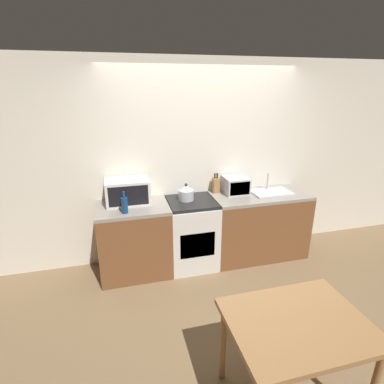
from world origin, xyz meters
The scene contains 12 objects.
ground_plane centered at (0.00, 0.00, 0.00)m, with size 16.00×16.00×0.00m, color brown.
wall_back centered at (0.00, 1.19, 1.30)m, with size 10.00×0.06×2.60m.
counter_left_run centered at (-0.95, 0.85, 0.45)m, with size 0.86×0.62×0.90m.
counter_right_run centered at (0.73, 0.85, 0.45)m, with size 1.29×0.62×0.90m.
stove_range centered at (-0.22, 0.85, 0.45)m, with size 0.60×0.62×0.90m.
kettle centered at (-0.27, 0.89, 0.99)m, with size 0.19×0.19×0.22m.
microwave centered at (-0.98, 0.96, 1.05)m, with size 0.52×0.34×0.30m.
bottle centered at (-1.04, 0.67, 1.00)m, with size 0.07×0.07×0.25m.
knife_block centered at (0.18, 1.07, 1.00)m, with size 0.09×0.09×0.27m.
toaster_oven centered at (0.43, 0.98, 1.01)m, with size 0.31×0.31×0.22m.
sink_basin centered at (0.89, 0.86, 0.92)m, with size 0.52×0.34×0.24m.
dining_table centered at (0.02, -1.15, 0.65)m, with size 0.95×0.73×0.75m.
Camera 1 is at (-1.09, -2.53, 2.26)m, focal length 28.00 mm.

